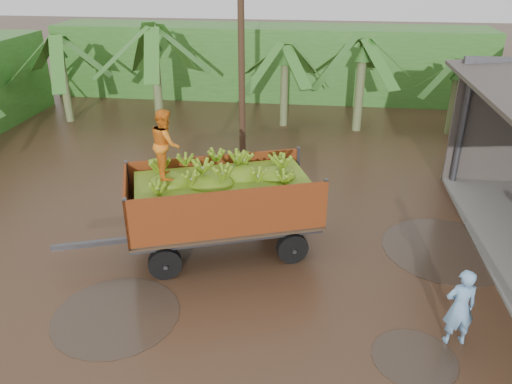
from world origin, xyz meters
TOP-DOWN VIEW (x-y plane):
  - ground at (0.00, 0.00)m, footprint 100.00×100.00m
  - hedge_north at (-2.00, 16.00)m, footprint 22.00×3.00m
  - banana_trailer at (-1.50, 0.66)m, footprint 6.47×3.70m
  - man_blue at (3.62, -2.14)m, footprint 0.67×0.50m
  - utility_pole at (-2.07, 7.68)m, footprint 1.20×0.24m
  - banana_plants at (-4.53, 6.67)m, footprint 25.04×20.56m

SIDE VIEW (x-z plane):
  - ground at x=0.00m, z-range 0.00..0.00m
  - man_blue at x=3.62m, z-range 0.00..1.67m
  - banana_trailer at x=-1.50m, z-range -0.47..3.30m
  - hedge_north at x=-2.00m, z-range 0.00..3.60m
  - banana_plants at x=-4.53m, z-range -0.24..4.04m
  - utility_pole at x=-2.07m, z-range 0.06..8.23m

